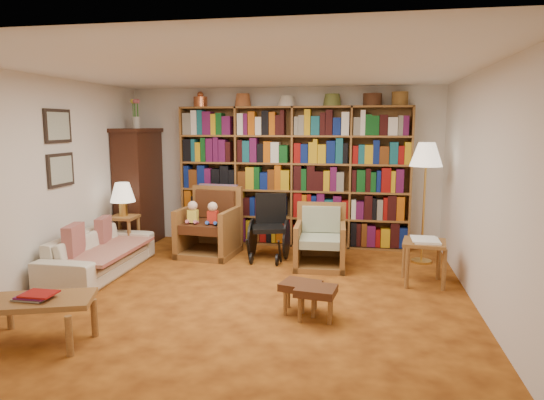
% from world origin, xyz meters
% --- Properties ---
extents(floor, '(5.00, 5.00, 0.00)m').
position_xyz_m(floor, '(0.00, 0.00, 0.00)').
color(floor, '#B7651C').
rests_on(floor, ground).
extents(ceiling, '(5.00, 5.00, 0.00)m').
position_xyz_m(ceiling, '(0.00, 0.00, 2.50)').
color(ceiling, white).
rests_on(ceiling, wall_back).
extents(wall_back, '(5.00, 0.00, 5.00)m').
position_xyz_m(wall_back, '(0.00, 2.50, 1.25)').
color(wall_back, silver).
rests_on(wall_back, floor).
extents(wall_front, '(5.00, 0.00, 5.00)m').
position_xyz_m(wall_front, '(0.00, -2.50, 1.25)').
color(wall_front, silver).
rests_on(wall_front, floor).
extents(wall_left, '(0.00, 5.00, 5.00)m').
position_xyz_m(wall_left, '(-2.50, 0.00, 1.25)').
color(wall_left, silver).
rests_on(wall_left, floor).
extents(wall_right, '(0.00, 5.00, 5.00)m').
position_xyz_m(wall_right, '(2.50, 0.00, 1.25)').
color(wall_right, silver).
rests_on(wall_right, floor).
extents(bookshelf, '(3.60, 0.30, 2.42)m').
position_xyz_m(bookshelf, '(0.20, 2.33, 1.17)').
color(bookshelf, olive).
rests_on(bookshelf, floor).
extents(curio_cabinet, '(0.50, 0.95, 2.40)m').
position_xyz_m(curio_cabinet, '(-2.25, 2.00, 0.95)').
color(curio_cabinet, '#35160E').
rests_on(curio_cabinet, floor).
extents(framed_pictures, '(0.03, 0.52, 0.97)m').
position_xyz_m(framed_pictures, '(-2.48, 0.30, 1.62)').
color(framed_pictures, black).
rests_on(framed_pictures, wall_left).
extents(sofa, '(1.84, 0.74, 0.54)m').
position_xyz_m(sofa, '(-2.05, 0.37, 0.27)').
color(sofa, beige).
rests_on(sofa, floor).
extents(sofa_throw, '(0.81, 1.48, 0.04)m').
position_xyz_m(sofa_throw, '(-2.00, 0.37, 0.30)').
color(sofa_throw, beige).
rests_on(sofa_throw, sofa).
extents(cushion_left, '(0.19, 0.39, 0.38)m').
position_xyz_m(cushion_left, '(-2.18, 0.72, 0.45)').
color(cushion_left, maroon).
rests_on(cushion_left, sofa).
extents(cushion_right, '(0.20, 0.43, 0.41)m').
position_xyz_m(cushion_right, '(-2.18, 0.02, 0.45)').
color(cushion_right, maroon).
rests_on(cushion_right, sofa).
extents(side_table_lamp, '(0.39, 0.39, 0.59)m').
position_xyz_m(side_table_lamp, '(-2.15, 1.25, 0.43)').
color(side_table_lamp, olive).
rests_on(side_table_lamp, floor).
extents(table_lamp, '(0.36, 0.36, 0.49)m').
position_xyz_m(table_lamp, '(-2.15, 1.25, 0.93)').
color(table_lamp, gold).
rests_on(table_lamp, side_table_lamp).
extents(armchair_leather, '(0.87, 0.92, 1.01)m').
position_xyz_m(armchair_leather, '(-0.93, 1.60, 0.41)').
color(armchair_leather, olive).
rests_on(armchair_leather, floor).
extents(armchair_sage, '(0.71, 0.73, 0.84)m').
position_xyz_m(armchair_sage, '(0.74, 1.24, 0.32)').
color(armchair_sage, olive).
rests_on(armchair_sage, floor).
extents(wheelchair, '(0.57, 0.75, 0.93)m').
position_xyz_m(wheelchair, '(-0.02, 1.50, 0.42)').
color(wheelchair, black).
rests_on(wheelchair, floor).
extents(floor_lamp, '(0.44, 0.44, 1.68)m').
position_xyz_m(floor_lamp, '(2.13, 1.65, 1.45)').
color(floor_lamp, gold).
rests_on(floor_lamp, floor).
extents(side_table_papers, '(0.56, 0.56, 0.56)m').
position_xyz_m(side_table_papers, '(2.03, 0.68, 0.45)').
color(side_table_papers, olive).
rests_on(side_table_papers, floor).
extents(footstool_a, '(0.45, 0.41, 0.32)m').
position_xyz_m(footstool_a, '(0.68, -0.49, 0.26)').
color(footstool_a, '#482513').
rests_on(footstool_a, floor).
extents(footstool_b, '(0.43, 0.38, 0.33)m').
position_xyz_m(footstool_b, '(0.85, -0.63, 0.27)').
color(footstool_b, '#482513').
rests_on(footstool_b, floor).
extents(coffee_table, '(1.07, 0.77, 0.46)m').
position_xyz_m(coffee_table, '(-1.53, -1.59, 0.35)').
color(coffee_table, olive).
rests_on(coffee_table, floor).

